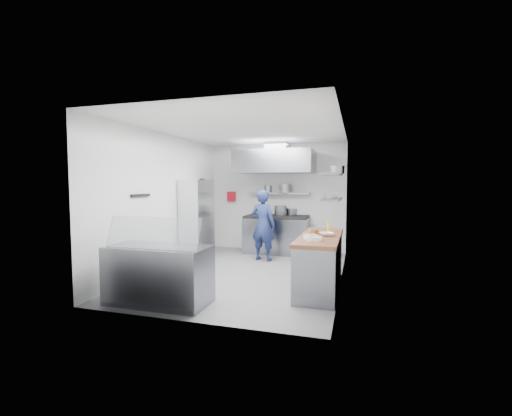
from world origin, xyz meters
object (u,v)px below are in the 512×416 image
(gas_range, at_px, (276,235))
(chef, at_px, (263,225))
(wire_rack, at_px, (197,220))
(display_case, at_px, (159,275))

(gas_range, relative_size, chef, 0.98)
(chef, xyz_separation_m, wire_rack, (-1.53, -0.30, 0.11))
(gas_range, bearing_deg, wire_rack, -143.58)
(gas_range, height_order, display_case, gas_range)
(chef, height_order, wire_rack, wire_rack)
(chef, distance_m, wire_rack, 1.56)
(chef, relative_size, wire_rack, 0.88)
(gas_range, relative_size, wire_rack, 0.86)
(gas_range, xyz_separation_m, display_case, (-0.82, -4.10, -0.03))
(gas_range, distance_m, display_case, 4.18)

